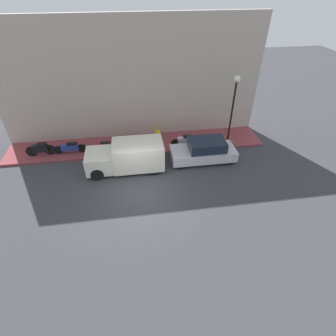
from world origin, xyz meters
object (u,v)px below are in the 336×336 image
delivery_van (127,156)px  motorcycle_blue (70,147)px  motorcycle_black (41,149)px  motorcycle_red (104,147)px  scooter_silver (186,140)px  parked_car (204,151)px  streetlamp (234,98)px  cafe_chair (156,131)px

delivery_van → motorcycle_blue: (2.00, 3.52, -0.35)m
delivery_van → motorcycle_black: 5.68m
motorcycle_red → motorcycle_black: bearing=86.5°
scooter_silver → motorcycle_black: bearing=88.6°
parked_car → delivery_van: (-0.24, 4.69, 0.23)m
delivery_van → motorcycle_blue: delivery_van is taller
motorcycle_blue → streetlamp: size_ratio=0.44×
parked_car → streetlamp: bearing=-54.5°
motorcycle_red → cafe_chair: (1.38, -3.51, 0.11)m
streetlamp → cafe_chair: bearing=72.3°
scooter_silver → cafe_chair: 2.25m
delivery_van → motorcycle_red: 2.31m
delivery_van → streetlamp: streetlamp is taller
scooter_silver → motorcycle_blue: scooter_silver is taller
scooter_silver → streetlamp: (-0.11, -2.84, 2.79)m
motorcycle_blue → cafe_chair: 5.71m
streetlamp → motorcycle_black: bearing=88.4°
parked_car → motorcycle_red: 6.32m
motorcycle_black → cafe_chair: bearing=-81.2°
parked_car → streetlamp: size_ratio=0.87×
delivery_van → parked_car: bearing=-87.1°
delivery_van → motorcycle_blue: bearing=60.4°
motorcycle_black → cafe_chair: cafe_chair is taller
motorcycle_black → scooter_silver: bearing=-91.4°
streetlamp → cafe_chair: streetlamp is taller
motorcycle_black → streetlamp: (-0.33, -12.00, 2.75)m
motorcycle_red → motorcycle_blue: 2.09m
streetlamp → scooter_silver: bearing=87.8°
streetlamp → motorcycle_blue: bearing=88.1°
motorcycle_black → cafe_chair: (1.15, -7.37, 0.05)m
parked_car → cafe_chair: size_ratio=4.40×
streetlamp → cafe_chair: 5.56m
parked_car → streetlamp: (1.43, -2.01, 2.69)m
scooter_silver → delivery_van: bearing=114.8°
motorcycle_red → motorcycle_blue: motorcycle_red is taller
motorcycle_black → streetlamp: 12.31m
scooter_silver → motorcycle_black: size_ratio=1.05×
motorcycle_red → streetlamp: 8.61m
delivery_van → motorcycle_black: bearing=69.3°
motorcycle_black → streetlamp: size_ratio=0.40×
delivery_van → streetlamp: 7.32m
motorcycle_red → cafe_chair: 3.77m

